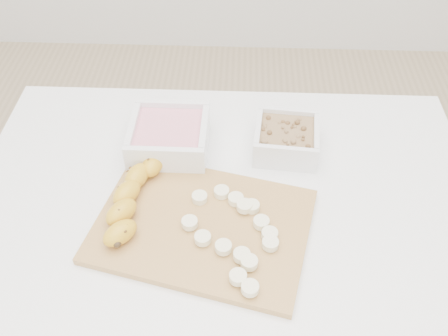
{
  "coord_description": "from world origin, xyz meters",
  "views": [
    {
      "loc": [
        0.03,
        -0.63,
        1.48
      ],
      "look_at": [
        0.0,
        0.03,
        0.81
      ],
      "focal_mm": 40.0,
      "sensor_mm": 36.0,
      "label": 1
    }
  ],
  "objects_px": {
    "bowl_granola": "(286,138)",
    "bowl_yogurt": "(169,137)",
    "table": "(223,231)",
    "banana": "(133,198)",
    "cutting_board": "(203,226)"
  },
  "relations": [
    {
      "from": "bowl_granola",
      "to": "bowl_yogurt",
      "type": "bearing_deg",
      "value": -176.73
    },
    {
      "from": "table",
      "to": "banana",
      "type": "bearing_deg",
      "value": -170.21
    },
    {
      "from": "banana",
      "to": "bowl_yogurt",
      "type": "bearing_deg",
      "value": 96.08
    },
    {
      "from": "bowl_granola",
      "to": "cutting_board",
      "type": "distance_m",
      "value": 0.27
    },
    {
      "from": "table",
      "to": "bowl_yogurt",
      "type": "xyz_separation_m",
      "value": [
        -0.12,
        0.14,
        0.13
      ]
    },
    {
      "from": "table",
      "to": "cutting_board",
      "type": "relative_size",
      "value": 2.62
    },
    {
      "from": "bowl_granola",
      "to": "banana",
      "type": "relative_size",
      "value": 0.62
    },
    {
      "from": "table",
      "to": "banana",
      "type": "xyz_separation_m",
      "value": [
        -0.17,
        -0.03,
        0.13
      ]
    },
    {
      "from": "bowl_yogurt",
      "to": "banana",
      "type": "height_order",
      "value": "bowl_yogurt"
    },
    {
      "from": "bowl_granola",
      "to": "banana",
      "type": "bearing_deg",
      "value": -148.6
    },
    {
      "from": "bowl_granola",
      "to": "cutting_board",
      "type": "bearing_deg",
      "value": -126.46
    },
    {
      "from": "table",
      "to": "cutting_board",
      "type": "xyz_separation_m",
      "value": [
        -0.04,
        -0.07,
        0.1
      ]
    },
    {
      "from": "banana",
      "to": "table",
      "type": "bearing_deg",
      "value": 32.51
    },
    {
      "from": "table",
      "to": "bowl_yogurt",
      "type": "height_order",
      "value": "bowl_yogurt"
    },
    {
      "from": "bowl_granola",
      "to": "banana",
      "type": "xyz_separation_m",
      "value": [
        -0.29,
        -0.18,
        0.0
      ]
    }
  ]
}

